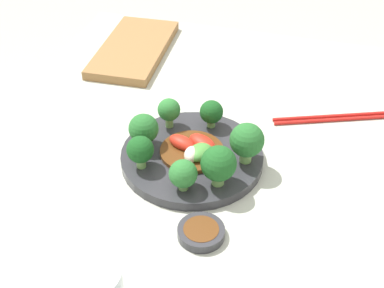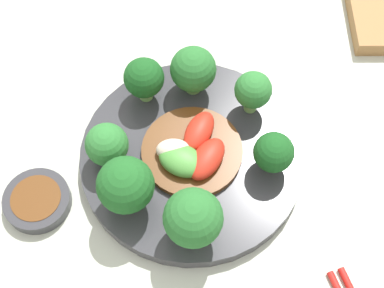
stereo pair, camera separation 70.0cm
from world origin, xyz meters
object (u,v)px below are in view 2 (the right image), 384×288
Objects in this scene: broccoli_north at (193,218)px; broccoli_west at (274,153)px; broccoli_southwest at (253,91)px; plate at (192,157)px; broccoli_south at (193,70)px; broccoli_east at (107,145)px; broccoli_northeast at (126,186)px; sauce_dish at (37,201)px; stirfry_center at (192,151)px; broccoli_southeast at (144,78)px.

broccoli_west is at bearing -134.61° from broccoli_north.
broccoli_southwest is (0.02, -0.07, 0.00)m from broccoli_west.
broccoli_southwest reaches higher than plate.
broccoli_north reaches higher than broccoli_south.
broccoli_south is 1.18× the size of broccoli_east.
broccoli_northeast is at bearing 44.24° from broccoli_southwest.
sauce_dish is at bearing 28.36° from broccoli_southwest.
plate is 0.11m from broccoli_north.
broccoli_north reaches higher than sauce_dish.
broccoli_southwest reaches higher than sauce_dish.
broccoli_east is (0.15, 0.07, -0.01)m from broccoli_southwest.
stirfry_center is (0.06, 0.06, -0.03)m from broccoli_southwest.
broccoli_south is 0.57× the size of stirfry_center.
broccoli_southeast reaches higher than stirfry_center.
sauce_dish is at bearing 19.40° from stirfry_center.
broccoli_southwest is (-0.07, 0.02, -0.00)m from broccoli_south.
broccoli_north is 0.11m from broccoli_west.
broccoli_southwest is at bearing -151.64° from sauce_dish.
broccoli_northeast is 0.64× the size of stirfry_center.
plate is at bearing -94.15° from stirfry_center.
broccoli_southeast is at bearing -110.82° from broccoli_east.
broccoli_southwest is 1.07× the size of broccoli_east.
broccoli_southeast is 0.10m from stirfry_center.
broccoli_west is at bearing 174.20° from stirfry_center.
sauce_dish is at bearing -10.82° from broccoli_north.
broccoli_north reaches higher than broccoli_west.
plate is 0.09m from broccoli_west.
sauce_dish is (0.16, 0.06, -0.02)m from stirfry_center.
broccoli_southeast is 0.17m from sauce_dish.
broccoli_south reaches higher than sauce_dish.
stirfry_center is (-0.00, 0.09, -0.03)m from broccoli_south.
broccoli_west is 0.25m from sauce_dish.
stirfry_center is (0.01, -0.09, -0.03)m from broccoli_north.
broccoli_southeast is 0.54× the size of stirfry_center.
broccoli_northeast is 0.09m from stirfry_center.
sauce_dish is at bearing 33.88° from broccoli_east.
broccoli_northeast is 0.17m from broccoli_southwest.
sauce_dish is (0.17, -0.03, -0.05)m from broccoli_north.
broccoli_south reaches higher than broccoli_east.
broccoli_north is 1.03× the size of sauce_dish.
broccoli_southwest is 0.81× the size of sauce_dish.
sauce_dish is (0.07, 0.05, -0.04)m from broccoli_east.
broccoli_southeast is (0.14, -0.08, 0.00)m from broccoli_west.
broccoli_south is 1.10× the size of broccoli_southwest.
broccoli_north reaches higher than plate.
broccoli_west is 0.15m from broccoli_northeast.
broccoli_southeast is at bearing 14.34° from broccoli_south.
broccoli_west is at bearing 149.33° from broccoli_southeast.
broccoli_west is (-0.08, -0.08, -0.01)m from broccoli_north.
broccoli_southwest is 0.52× the size of stirfry_center.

